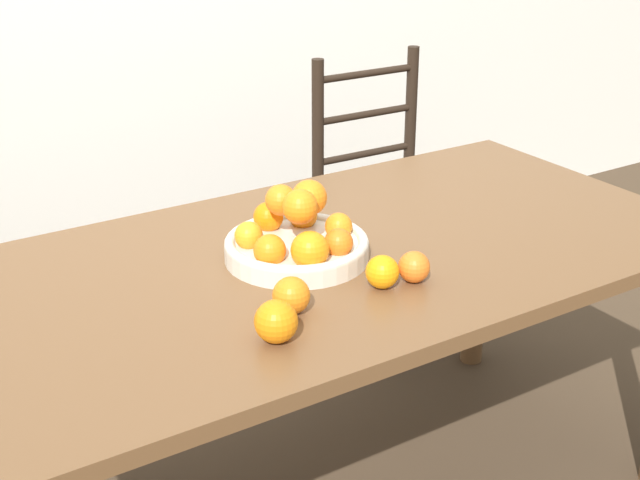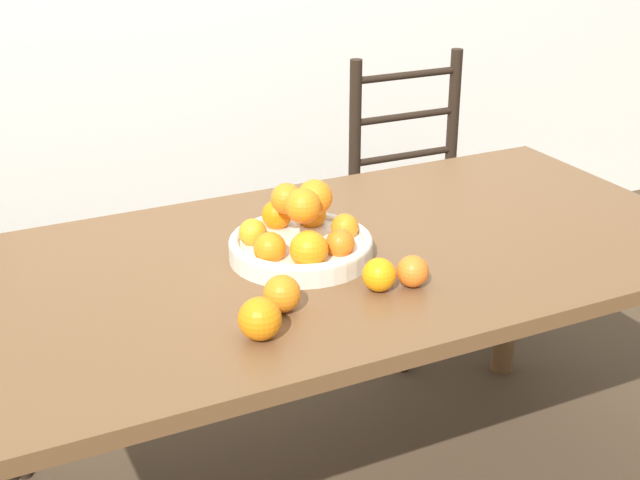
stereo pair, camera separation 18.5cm
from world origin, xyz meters
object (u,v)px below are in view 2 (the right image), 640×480
Objects in this scene: orange_loose_1 at (282,294)px; orange_loose_3 at (379,275)px; fruit_bowl at (301,238)px; orange_loose_0 at (413,271)px; chair_right at (423,207)px; orange_loose_2 at (260,319)px.

orange_loose_3 is (0.21, -0.01, -0.00)m from orange_loose_1.
fruit_bowl is 0.27m from orange_loose_0.
chair_right is at bearing 42.36° from fruit_bowl.
chair_right is at bearing 55.87° from orange_loose_0.
chair_right is (0.78, 0.71, -0.32)m from fruit_bowl.
orange_loose_2 is at bearing -165.70° from orange_loose_3.
orange_loose_2 is at bearing -134.85° from orange_loose_1.
fruit_bowl is 4.76× the size of orange_loose_0.
fruit_bowl is 0.25m from orange_loose_1.
fruit_bowl reaches higher than orange_loose_1.
orange_loose_2 is 0.30m from orange_loose_3.
orange_loose_3 reaches higher than orange_loose_0.
fruit_bowl is at bearing 109.43° from orange_loose_3.
orange_loose_1 is at bearing -123.69° from fruit_bowl.
orange_loose_1 is 1.34m from chair_right.
orange_loose_1 is at bearing 45.15° from orange_loose_2.
orange_loose_1 is (-0.28, 0.02, 0.00)m from orange_loose_0.
orange_loose_3 is (-0.07, 0.01, 0.00)m from orange_loose_0.
chair_right is (0.92, 0.92, -0.30)m from orange_loose_1.
orange_loose_0 is 1.18m from chair_right.
orange_loose_3 is at bearing -70.57° from fruit_bowl.
orange_loose_3 is (0.29, 0.07, -0.01)m from orange_loose_2.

